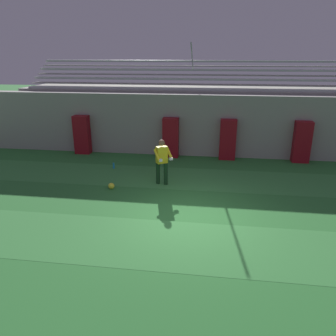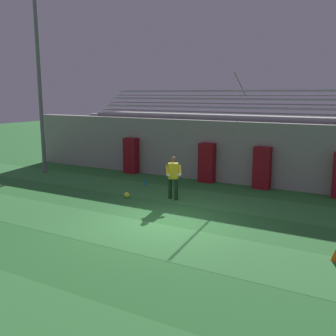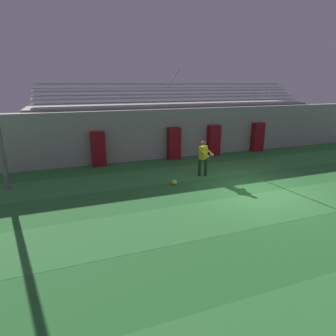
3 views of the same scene
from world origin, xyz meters
The scene contains 12 objects.
ground_plane centered at (0.00, 0.00, 0.00)m, with size 80.00×80.00×0.00m, color #2D7533.
turf_stripe_mid centered at (0.00, -1.37, 0.00)m, with size 28.00×2.32×0.01m, color #38843D.
turf_stripe_far centered at (0.00, 3.26, 0.00)m, with size 28.00×2.32×0.01m, color #38843D.
back_wall centered at (0.00, 6.50, 1.40)m, with size 24.00×0.60×2.80m, color #999691.
padding_pillar_gate_left centered at (-1.28, 5.95, 0.90)m, with size 0.71×0.44×1.80m, color maroon.
padding_pillar_gate_right centered at (1.28, 5.95, 0.90)m, with size 0.71×0.44×1.80m, color maroon.
padding_pillar_far_left centered at (-5.50, 5.95, 0.90)m, with size 0.71×0.44×1.80m, color maroon.
padding_pillar_far_right centered at (4.45, 5.95, 0.90)m, with size 0.71×0.44×1.80m, color maroon.
bleacher_stand centered at (0.00, 8.49, 1.50)m, with size 18.00×3.35×5.03m.
goalkeeper centered at (-1.15, 2.54, 0.95)m, with size 0.74×0.71×1.67m.
soccer_ball centered at (-2.86, 1.86, 0.11)m, with size 0.22×0.22×0.22m, color yellow.
water_bottle centered at (-3.41, 3.97, 0.12)m, with size 0.07×0.07×0.24m, color #1E8CD8.
Camera 3 is at (-7.02, -8.65, 4.13)m, focal length 30.00 mm.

